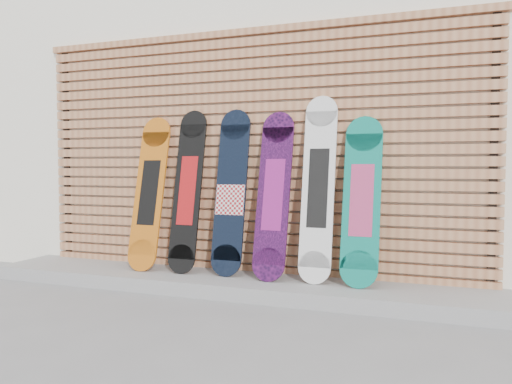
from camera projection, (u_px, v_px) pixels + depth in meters
ground at (219, 315)px, 3.59m from camera, size 80.00×80.00×0.00m
building at (361, 111)px, 6.62m from camera, size 12.00×5.00×3.60m
concrete_step at (236, 284)px, 4.28m from camera, size 4.60×0.70×0.12m
slat_wall at (247, 151)px, 4.49m from camera, size 4.26×0.08×2.29m
snowboard_0 at (149, 193)px, 4.62m from camera, size 0.29×0.36×1.42m
snowboard_1 at (188, 190)px, 4.50m from camera, size 0.26×0.33×1.47m
snowboard_2 at (231, 193)px, 4.37m from camera, size 0.28×0.30×1.46m
snowboard_3 at (274, 195)px, 4.21m from camera, size 0.28×0.36×1.43m
snowboard_4 at (318, 188)px, 4.10m from camera, size 0.27×0.31×1.55m
snowboard_5 at (362, 200)px, 3.98m from camera, size 0.30×0.34×1.36m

